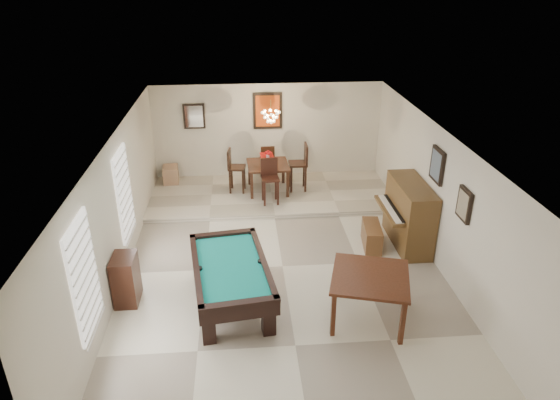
{
  "coord_description": "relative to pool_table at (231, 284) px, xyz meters",
  "views": [
    {
      "loc": [
        -0.74,
        -8.21,
        5.32
      ],
      "look_at": [
        0.0,
        0.6,
        1.15
      ],
      "focal_mm": 32.0,
      "sensor_mm": 36.0,
      "label": 1
    }
  ],
  "objects": [
    {
      "name": "window_left_front",
      "position": [
        -1.99,
        -1.12,
        1.02
      ],
      "size": [
        0.06,
        1.0,
        1.7
      ],
      "primitive_type": "cube",
      "color": "white",
      "rests_on": "wall_left"
    },
    {
      "name": "apothecary_chest",
      "position": [
        -1.8,
        0.22,
        0.06
      ],
      "size": [
        0.39,
        0.58,
        0.88
      ],
      "primitive_type": "cube",
      "color": "black",
      "rests_on": "ground_plane"
    },
    {
      "name": "back_painting",
      "position": [
        0.98,
        5.54,
        1.52
      ],
      "size": [
        0.75,
        0.06,
        0.95
      ],
      "primitive_type": "cube",
      "color": "#D84C14",
      "rests_on": "wall_back"
    },
    {
      "name": "chandelier",
      "position": [
        0.98,
        4.28,
        1.82
      ],
      "size": [
        0.44,
        0.44,
        0.6
      ],
      "primitive_type": null,
      "color": "#FFE5B2",
      "rests_on": "ceiling"
    },
    {
      "name": "square_table",
      "position": [
        2.24,
        -0.61,
        0.04
      ],
      "size": [
        1.49,
        1.49,
        0.84
      ],
      "primitive_type": null,
      "rotation": [
        0.0,
        0.0,
        -0.27
      ],
      "color": "#37190D",
      "rests_on": "ground_plane"
    },
    {
      "name": "wall_front",
      "position": [
        0.98,
        -3.42,
        0.92
      ],
      "size": [
        6.0,
        0.04,
        2.6
      ],
      "primitive_type": "cube",
      "color": "silver",
      "rests_on": "ground_plane"
    },
    {
      "name": "back_mirror",
      "position": [
        -0.92,
        5.54,
        1.42
      ],
      "size": [
        0.55,
        0.06,
        0.65
      ],
      "primitive_type": "cube",
      "color": "white",
      "rests_on": "wall_back"
    },
    {
      "name": "right_picture_lower",
      "position": [
        3.94,
        0.08,
        1.32
      ],
      "size": [
        0.06,
        0.45,
        0.55
      ],
      "primitive_type": "cube",
      "color": "gray",
      "rests_on": "wall_right"
    },
    {
      "name": "dining_chair_west",
      "position": [
        0.13,
        4.5,
        0.29
      ],
      "size": [
        0.46,
        0.46,
        1.1
      ],
      "primitive_type": null,
      "rotation": [
        0.0,
        0.0,
        1.44
      ],
      "color": "black",
      "rests_on": "dining_step"
    },
    {
      "name": "wall_back",
      "position": [
        0.98,
        5.58,
        0.92
      ],
      "size": [
        6.0,
        0.04,
        2.6
      ],
      "primitive_type": "cube",
      "color": "silver",
      "rests_on": "ground_plane"
    },
    {
      "name": "dining_step",
      "position": [
        0.98,
        4.33,
        -0.32
      ],
      "size": [
        6.0,
        2.5,
        0.12
      ],
      "primitive_type": "cube",
      "color": "beige",
      "rests_on": "ground_plane"
    },
    {
      "name": "pool_table",
      "position": [
        0.0,
        0.0,
        0.0
      ],
      "size": [
        1.52,
        2.41,
        0.75
      ],
      "primitive_type": null,
      "rotation": [
        0.0,
        0.0,
        0.13
      ],
      "color": "black",
      "rests_on": "ground_plane"
    },
    {
      "name": "flower_vase",
      "position": [
        0.91,
        4.46,
        0.7
      ],
      "size": [
        0.14,
        0.14,
        0.24
      ],
      "primitive_type": null,
      "rotation": [
        0.0,
        0.0,
        -0.01
      ],
      "color": "#B20F12",
      "rests_on": "dining_table"
    },
    {
      "name": "dining_chair_east",
      "position": [
        1.66,
        4.47,
        0.34
      ],
      "size": [
        0.45,
        0.45,
        1.2
      ],
      "primitive_type": null,
      "rotation": [
        0.0,
        0.0,
        -1.58
      ],
      "color": "black",
      "rests_on": "dining_step"
    },
    {
      "name": "dining_chair_north",
      "position": [
        0.93,
        5.24,
        0.22
      ],
      "size": [
        0.38,
        0.38,
        0.96
      ],
      "primitive_type": null,
      "rotation": [
        0.0,
        0.0,
        3.2
      ],
      "color": "black",
      "rests_on": "dining_step"
    },
    {
      "name": "window_left_rear",
      "position": [
        -1.99,
        1.68,
        1.02
      ],
      "size": [
        0.06,
        1.0,
        1.7
      ],
      "primitive_type": "cube",
      "color": "white",
      "rests_on": "wall_left"
    },
    {
      "name": "ground_plane",
      "position": [
        0.98,
        1.08,
        -0.39
      ],
      "size": [
        6.0,
        9.0,
        0.02
      ],
      "primitive_type": "cube",
      "color": "beige"
    },
    {
      "name": "dining_chair_south",
      "position": [
        0.92,
        3.74,
        0.28
      ],
      "size": [
        0.43,
        0.43,
        1.08
      ],
      "primitive_type": null,
      "rotation": [
        0.0,
        0.0,
        0.08
      ],
      "color": "black",
      "rests_on": "dining_step"
    },
    {
      "name": "upright_piano",
      "position": [
        3.5,
        1.77,
        0.3
      ],
      "size": [
        0.91,
        1.62,
        1.35
      ],
      "primitive_type": null,
      "color": "brown",
      "rests_on": "ground_plane"
    },
    {
      "name": "wall_right",
      "position": [
        3.98,
        1.08,
        0.92
      ],
      "size": [
        0.04,
        9.0,
        2.6
      ],
      "primitive_type": "cube",
      "color": "silver",
      "rests_on": "ground_plane"
    },
    {
      "name": "right_picture_upper",
      "position": [
        3.94,
        1.38,
        1.52
      ],
      "size": [
        0.06,
        0.55,
        0.65
      ],
      "primitive_type": "cube",
      "color": "slate",
      "rests_on": "wall_right"
    },
    {
      "name": "corner_bench",
      "position": [
        -1.61,
        5.21,
        -0.04
      ],
      "size": [
        0.42,
        0.51,
        0.44
      ],
      "primitive_type": "cube",
      "rotation": [
        0.0,
        0.0,
        0.07
      ],
      "color": "#A57A59",
      "rests_on": "dining_step"
    },
    {
      "name": "wall_left",
      "position": [
        -2.02,
        1.08,
        0.92
      ],
      "size": [
        0.04,
        9.0,
        2.6
      ],
      "primitive_type": "cube",
      "color": "silver",
      "rests_on": "ground_plane"
    },
    {
      "name": "piano_bench",
      "position": [
        2.89,
        1.7,
        -0.14
      ],
      "size": [
        0.43,
        0.89,
        0.48
      ],
      "primitive_type": "cube",
      "rotation": [
        0.0,
        0.0,
        -0.12
      ],
      "color": "brown",
      "rests_on": "ground_plane"
    },
    {
      "name": "ceiling",
      "position": [
        0.98,
        1.08,
        2.22
      ],
      "size": [
        6.0,
        9.0,
        0.04
      ],
      "primitive_type": "cube",
      "color": "white",
      "rests_on": "wall_back"
    },
    {
      "name": "dining_table",
      "position": [
        0.91,
        4.46,
        0.16
      ],
      "size": [
        1.05,
        1.05,
        0.84
      ],
      "primitive_type": null,
      "rotation": [
        0.0,
        0.0,
        0.04
      ],
      "color": "black",
      "rests_on": "dining_step"
    }
  ]
}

